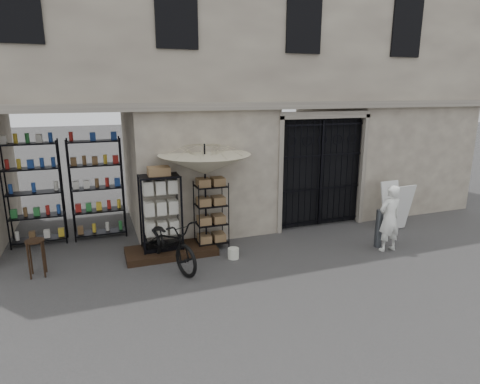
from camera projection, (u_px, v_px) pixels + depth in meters
name	position (u px, v px, depth m)	size (l,w,h in m)	color
ground	(298.00, 266.00, 8.45)	(80.00, 80.00, 0.00)	black
main_building	(235.00, 57.00, 11.00)	(14.00, 4.00, 9.00)	#ADA28C
shop_recess	(67.00, 185.00, 9.13)	(3.00, 1.70, 3.00)	black
shop_shelving	(67.00, 191.00, 9.63)	(2.70, 0.50, 2.50)	black
iron_gate	(318.00, 171.00, 10.74)	(2.50, 0.21, 3.00)	black
step_platform	(171.00, 251.00, 9.04)	(2.00, 0.90, 0.15)	black
display_cabinet	(161.00, 216.00, 8.84)	(0.92, 0.67, 1.81)	black
wire_rack	(211.00, 216.00, 9.28)	(0.83, 0.73, 1.58)	black
market_umbrella	(205.00, 159.00, 8.93)	(2.22, 2.25, 2.94)	black
white_bucket	(233.00, 253.00, 8.81)	(0.24, 0.24, 0.23)	beige
bicycle	(169.00, 266.00, 8.46)	(0.71, 1.07, 2.03)	black
wooden_stool	(37.00, 257.00, 7.91)	(0.46, 0.46, 0.76)	black
steel_bollard	(379.00, 228.00, 9.40)	(0.17, 0.17, 0.91)	#4C5157
shopkeeper	(387.00, 250.00, 9.29)	(0.57, 1.55, 0.37)	white
easel_sign	(396.00, 206.00, 10.60)	(0.62, 0.71, 1.23)	silver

